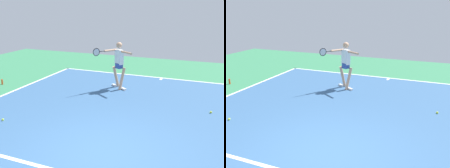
# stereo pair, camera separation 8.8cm
# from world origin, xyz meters

# --- Properties ---
(ground_plane) EXTENTS (22.20, 22.20, 0.00)m
(ground_plane) POSITION_xyz_m (0.00, 0.00, 0.00)
(ground_plane) COLOR #388456
(court_surface) EXTENTS (9.89, 13.68, 0.00)m
(court_surface) POSITION_xyz_m (0.00, 0.00, 0.00)
(court_surface) COLOR #38608E
(court_surface) RESTS_ON ground_plane
(court_line_baseline_near) EXTENTS (9.89, 0.10, 0.01)m
(court_line_baseline_near) POSITION_xyz_m (0.00, -6.79, 0.00)
(court_line_baseline_near) COLOR white
(court_line_baseline_near) RESTS_ON ground_plane
(court_line_centre_mark) EXTENTS (0.10, 0.30, 0.01)m
(court_line_centre_mark) POSITION_xyz_m (0.00, -6.59, 0.00)
(court_line_centre_mark) COLOR white
(court_line_centre_mark) RESTS_ON ground_plane
(tennis_player) EXTENTS (1.36, 1.08, 1.82)m
(tennis_player) POSITION_xyz_m (1.31, -4.66, 1.05)
(tennis_player) COLOR tan
(tennis_player) RESTS_ON ground_plane
(tennis_ball_far_corner) EXTENTS (0.07, 0.07, 0.07)m
(tennis_ball_far_corner) POSITION_xyz_m (-2.17, -3.38, 0.03)
(tennis_ball_far_corner) COLOR #CCE033
(tennis_ball_far_corner) RESTS_ON ground_plane
(tennis_ball_by_sideline) EXTENTS (0.07, 0.07, 0.07)m
(tennis_ball_by_sideline) POSITION_xyz_m (3.29, -0.61, 0.03)
(tennis_ball_by_sideline) COLOR #C6E53D
(tennis_ball_by_sideline) RESTS_ON ground_plane
(water_bottle) EXTENTS (0.07, 0.07, 0.22)m
(water_bottle) POSITION_xyz_m (5.93, -3.35, 0.11)
(water_bottle) COLOR #D84C1E
(water_bottle) RESTS_ON ground_plane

